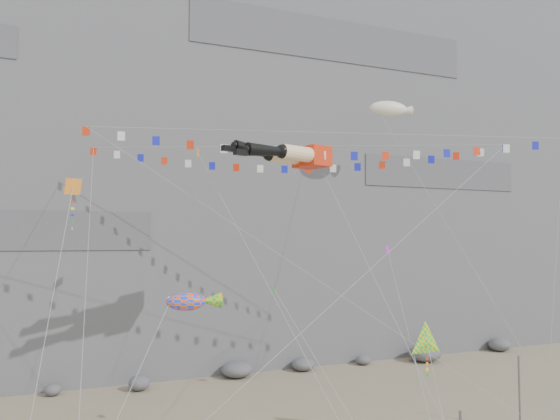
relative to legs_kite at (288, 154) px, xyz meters
name	(u,v)px	position (x,y,z in m)	size (l,w,h in m)	color
cliff	(196,116)	(0.63, 27.23, 8.36)	(80.00, 28.00, 50.00)	slate
talus_boulders	(237,370)	(0.63, 12.23, -16.04)	(60.00, 3.00, 1.20)	slate
anchor_pole_right	(519,392)	(12.63, -5.85, -14.49)	(0.12, 0.12, 4.30)	slate
legs_kite	(288,154)	(0.00, 0.00, 0.00)	(8.23, 14.46, 21.22)	red
flag_banner_upper	(296,146)	(2.51, 4.34, 1.37)	(28.72, 19.65, 27.03)	red
flag_banner_lower	(339,133)	(3.22, -0.68, 1.47)	(30.11, 10.33, 21.72)	red
harlequin_kite	(73,188)	(-12.63, -1.44, -2.69)	(3.07, 7.88, 15.76)	#FA1B2F
fish_windsock	(186,302)	(-7.48, -4.90, -8.37)	(7.35, 5.25, 10.97)	#FA510C
delta_kite	(427,343)	(5.77, -6.07, -11.05)	(4.30, 6.55, 8.84)	yellow
blimp_windsock	(389,109)	(12.68, 7.81, 5.80)	(4.41, 16.66, 27.40)	beige
small_kite_a	(200,157)	(-4.93, 2.88, -0.02)	(5.15, 15.40, 22.85)	orange
small_kite_b	(388,253)	(7.42, 0.16, -6.23)	(5.35, 12.41, 16.53)	#B020BF
small_kite_c	(275,291)	(-2.45, -3.96, -8.11)	(3.38, 8.61, 12.11)	green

